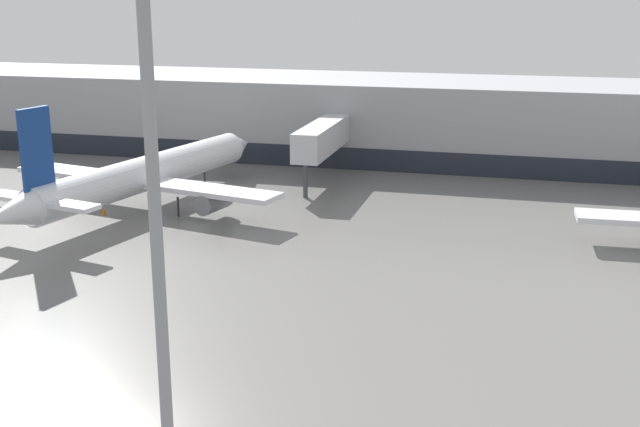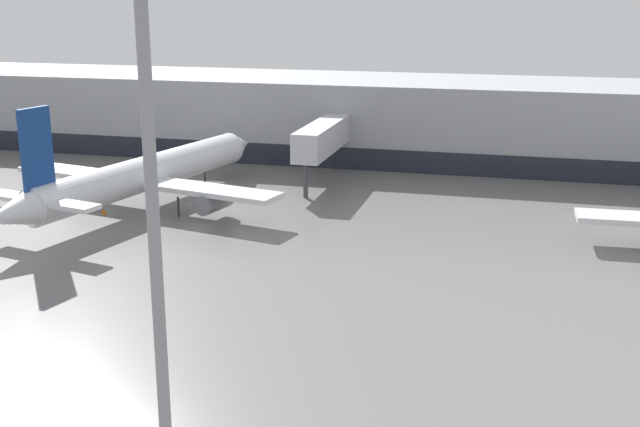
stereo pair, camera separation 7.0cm
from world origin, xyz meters
TOP-DOWN VIEW (x-y plane):
  - ground_plane at (0.00, 0.00)m, footprint 320.00×320.00m
  - terminal_building at (-0.02, 61.92)m, footprint 160.00×29.57m
  - parked_jet_0 at (-17.04, 33.40)m, footprint 27.17×34.52m
  - traffic_cone_0 at (-19.50, 30.95)m, footprint 0.44×0.44m
  - apron_light_mast_2 at (7.65, -13.22)m, footprint 1.80×1.80m

SIDE VIEW (x-z plane):
  - ground_plane at x=0.00m, z-range 0.00..0.00m
  - traffic_cone_0 at x=-19.50m, z-range 0.00..0.57m
  - parked_jet_0 at x=-17.04m, z-range -2.21..8.26m
  - terminal_building at x=-0.02m, z-range -0.01..8.99m
  - apron_light_mast_2 at x=7.65m, z-range 5.74..26.56m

